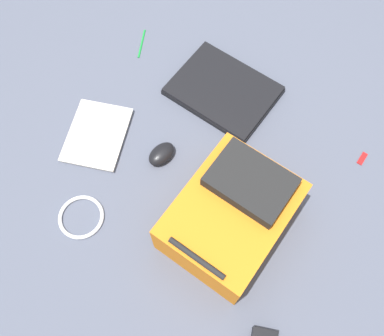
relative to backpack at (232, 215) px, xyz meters
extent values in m
plane|color=#4C5160|center=(0.15, -0.15, -0.09)|extent=(3.31, 3.31, 0.00)
cube|color=orange|center=(0.00, 0.01, -0.01)|extent=(0.35, 0.43, 0.17)
cube|color=black|center=(-0.01, -0.08, 0.10)|extent=(0.25, 0.20, 0.04)
cylinder|color=black|center=(0.03, 0.18, 0.08)|extent=(0.18, 0.04, 0.02)
cube|color=black|center=(0.23, -0.44, -0.08)|extent=(0.40, 0.33, 0.02)
cube|color=black|center=(0.23, -0.44, -0.07)|extent=(0.39, 0.32, 0.01)
cube|color=silver|center=(0.54, -0.08, -0.09)|extent=(0.24, 0.28, 0.02)
cube|color=silver|center=(0.54, -0.08, -0.08)|extent=(0.25, 0.29, 0.00)
ellipsoid|color=black|center=(0.31, -0.11, -0.07)|extent=(0.09, 0.12, 0.04)
torus|color=silver|center=(0.43, 0.20, -0.09)|extent=(0.15, 0.15, 0.01)
cylinder|color=#198C33|center=(0.61, -0.50, -0.09)|extent=(0.05, 0.13, 0.01)
cube|color=#B21919|center=(-0.30, -0.41, -0.09)|extent=(0.02, 0.05, 0.01)
camera|label=1|loc=(-0.08, 0.41, 1.23)|focal=40.28mm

